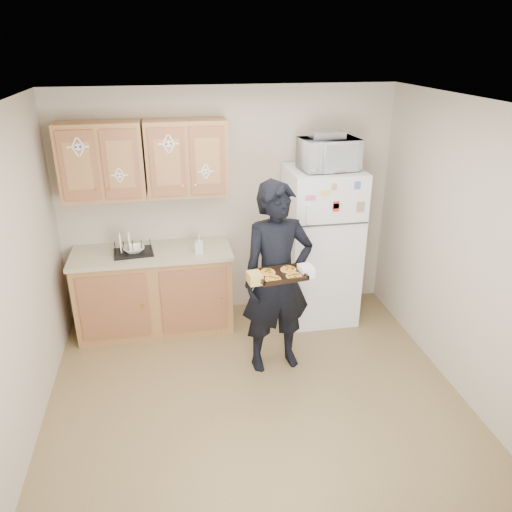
# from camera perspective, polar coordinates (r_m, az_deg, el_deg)

# --- Properties ---
(floor) EXTENTS (3.60, 3.60, 0.00)m
(floor) POSITION_cam_1_polar(r_m,az_deg,el_deg) (4.50, 0.27, -16.76)
(floor) COLOR brown
(floor) RESTS_ON ground
(ceiling) EXTENTS (3.60, 3.60, 0.00)m
(ceiling) POSITION_cam_1_polar(r_m,az_deg,el_deg) (3.46, 0.35, 16.71)
(ceiling) COLOR silver
(ceiling) RESTS_ON wall_back
(wall_back) EXTENTS (3.60, 0.04, 2.50)m
(wall_back) POSITION_cam_1_polar(r_m,az_deg,el_deg) (5.47, -3.17, 5.83)
(wall_back) COLOR #C0B19B
(wall_back) RESTS_ON floor
(wall_front) EXTENTS (3.60, 0.04, 2.50)m
(wall_front) POSITION_cam_1_polar(r_m,az_deg,el_deg) (2.37, 8.87, -21.24)
(wall_front) COLOR #C0B19B
(wall_front) RESTS_ON floor
(wall_left) EXTENTS (0.04, 3.60, 2.50)m
(wall_left) POSITION_cam_1_polar(r_m,az_deg,el_deg) (3.94, -26.48, -4.09)
(wall_left) COLOR #C0B19B
(wall_left) RESTS_ON floor
(wall_right) EXTENTS (0.04, 3.60, 2.50)m
(wall_right) POSITION_cam_1_polar(r_m,az_deg,el_deg) (4.48, 23.58, -0.30)
(wall_right) COLOR #C0B19B
(wall_right) RESTS_ON floor
(refrigerator) EXTENTS (0.75, 0.70, 1.70)m
(refrigerator) POSITION_cam_1_polar(r_m,az_deg,el_deg) (5.46, 7.36, 1.17)
(refrigerator) COLOR white
(refrigerator) RESTS_ON floor
(base_cabinet) EXTENTS (1.60, 0.60, 0.86)m
(base_cabinet) POSITION_cam_1_polar(r_m,az_deg,el_deg) (5.46, -11.45, -4.02)
(base_cabinet) COLOR brown
(base_cabinet) RESTS_ON floor
(countertop) EXTENTS (1.64, 0.64, 0.04)m
(countertop) POSITION_cam_1_polar(r_m,az_deg,el_deg) (5.27, -11.84, 0.33)
(countertop) COLOR #B0A987
(countertop) RESTS_ON base_cabinet
(upper_cab_left) EXTENTS (0.80, 0.33, 0.75)m
(upper_cab_left) POSITION_cam_1_polar(r_m,az_deg,el_deg) (5.14, -17.23, 10.32)
(upper_cab_left) COLOR brown
(upper_cab_left) RESTS_ON wall_back
(upper_cab_right) EXTENTS (0.80, 0.33, 0.75)m
(upper_cab_right) POSITION_cam_1_polar(r_m,az_deg,el_deg) (5.11, -7.93, 11.05)
(upper_cab_right) COLOR brown
(upper_cab_right) RESTS_ON wall_back
(cereal_box) EXTENTS (0.20, 0.07, 0.32)m
(cereal_box) POSITION_cam_1_polar(r_m,az_deg,el_deg) (6.12, 10.99, -3.66)
(cereal_box) COLOR gold
(cereal_box) RESTS_ON floor
(person) EXTENTS (0.72, 0.52, 1.82)m
(person) POSITION_cam_1_polar(r_m,az_deg,el_deg) (4.53, 2.43, -2.66)
(person) COLOR black
(person) RESTS_ON floor
(baking_tray) EXTENTS (0.43, 0.34, 0.04)m
(baking_tray) POSITION_cam_1_polar(r_m,az_deg,el_deg) (4.19, 2.83, -2.23)
(baking_tray) COLOR black
(baking_tray) RESTS_ON person
(pizza_front_left) EXTENTS (0.13, 0.13, 0.02)m
(pizza_front_left) POSITION_cam_1_polar(r_m,az_deg,el_deg) (4.09, 1.94, -2.59)
(pizza_front_left) COLOR gold
(pizza_front_left) RESTS_ON baking_tray
(pizza_front_right) EXTENTS (0.13, 0.13, 0.02)m
(pizza_front_right) POSITION_cam_1_polar(r_m,az_deg,el_deg) (4.15, 4.36, -2.24)
(pizza_front_right) COLOR gold
(pizza_front_right) RESTS_ON baking_tray
(pizza_back_left) EXTENTS (0.13, 0.13, 0.02)m
(pizza_back_left) POSITION_cam_1_polar(r_m,az_deg,el_deg) (4.21, 1.33, -1.83)
(pizza_back_left) COLOR gold
(pizza_back_left) RESTS_ON baking_tray
(pizza_back_right) EXTENTS (0.13, 0.13, 0.02)m
(pizza_back_right) POSITION_cam_1_polar(r_m,az_deg,el_deg) (4.27, 3.70, -1.50)
(pizza_back_right) COLOR gold
(pizza_back_right) RESTS_ON baking_tray
(microwave) EXTENTS (0.60, 0.44, 0.31)m
(microwave) POSITION_cam_1_polar(r_m,az_deg,el_deg) (5.12, 8.32, 11.44)
(microwave) COLOR white
(microwave) RESTS_ON refrigerator
(foil_pan) EXTENTS (0.33, 0.23, 0.07)m
(foil_pan) POSITION_cam_1_polar(r_m,az_deg,el_deg) (5.11, 8.10, 13.61)
(foil_pan) COLOR #B8B9C0
(foil_pan) RESTS_ON microwave
(dish_rack) EXTENTS (0.41, 0.33, 0.16)m
(dish_rack) POSITION_cam_1_polar(r_m,az_deg,el_deg) (5.22, -13.90, 1.07)
(dish_rack) COLOR black
(dish_rack) RESTS_ON countertop
(bowl) EXTENTS (0.25, 0.25, 0.05)m
(bowl) POSITION_cam_1_polar(r_m,az_deg,el_deg) (5.23, -13.79, 0.75)
(bowl) COLOR white
(bowl) RESTS_ON dish_rack
(soap_bottle) EXTENTS (0.09, 0.10, 0.19)m
(soap_bottle) POSITION_cam_1_polar(r_m,az_deg,el_deg) (5.11, -6.52, 1.33)
(soap_bottle) COLOR white
(soap_bottle) RESTS_ON countertop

